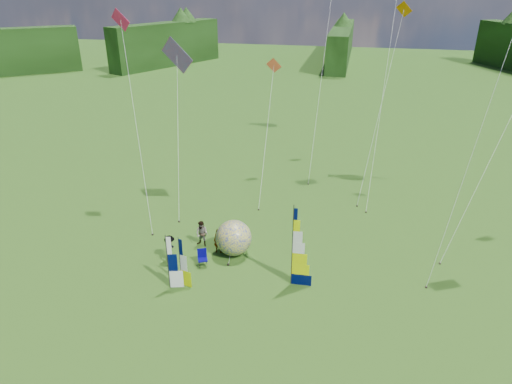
% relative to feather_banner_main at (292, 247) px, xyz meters
% --- Properties ---
extents(ground, '(220.00, 220.00, 0.00)m').
position_rel_feather_banner_main_xyz_m(ground, '(-1.36, -3.11, -2.58)').
color(ground, '#435C1D').
rests_on(ground, ground).
extents(treeline_ring, '(210.00, 210.00, 8.00)m').
position_rel_feather_banner_main_xyz_m(treeline_ring, '(-1.36, -3.11, 1.42)').
color(treeline_ring, '#244D19').
rests_on(treeline_ring, ground).
extents(feather_banner_main, '(1.39, 0.13, 5.15)m').
position_rel_feather_banner_main_xyz_m(feather_banner_main, '(0.00, 0.00, 0.00)').
color(feather_banner_main, '#00093C').
rests_on(feather_banner_main, ground).
extents(side_banner_left, '(0.90, 0.31, 3.21)m').
position_rel_feather_banner_main_xyz_m(side_banner_left, '(-6.42, -1.50, -0.97)').
color(side_banner_left, '#D6E900').
rests_on(side_banner_left, ground).
extents(side_banner_far, '(1.02, 0.37, 3.51)m').
position_rel_feather_banner_main_xyz_m(side_banner_far, '(-7.00, -1.93, -0.82)').
color(side_banner_far, white).
rests_on(side_banner_far, ground).
extents(bol_inflatable, '(2.53, 2.53, 2.40)m').
position_rel_feather_banner_main_xyz_m(bol_inflatable, '(-4.24, 2.53, -1.38)').
color(bol_inflatable, navy).
rests_on(bol_inflatable, ground).
extents(spectator_a, '(0.64, 0.42, 1.74)m').
position_rel_feather_banner_main_xyz_m(spectator_a, '(-5.27, 2.44, -1.71)').
color(spectator_a, '#66594C').
rests_on(spectator_a, ground).
extents(spectator_b, '(0.98, 0.63, 1.86)m').
position_rel_feather_banner_main_xyz_m(spectator_b, '(-6.62, 3.02, -1.65)').
color(spectator_b, '#66594C').
rests_on(spectator_b, ground).
extents(spectator_c, '(0.58, 1.23, 1.84)m').
position_rel_feather_banner_main_xyz_m(spectator_c, '(-8.05, 0.81, -1.66)').
color(spectator_c, '#66594C').
rests_on(spectator_c, ground).
extents(spectator_d, '(0.84, 0.94, 1.54)m').
position_rel_feather_banner_main_xyz_m(spectator_d, '(-4.66, 3.90, -1.81)').
color(spectator_d, '#66594C').
rests_on(spectator_d, ground).
extents(camp_chair, '(0.85, 0.85, 1.12)m').
position_rel_feather_banner_main_xyz_m(camp_chair, '(-5.81, 0.68, -2.02)').
color(camp_chair, '#020050').
rests_on(camp_chair, ground).
extents(kite_whale, '(10.03, 16.00, 19.54)m').
position_rel_feather_banner_main_xyz_m(kite_whale, '(5.03, 16.63, 7.19)').
color(kite_whale, black).
rests_on(kite_whale, ground).
extents(kite_rainbow_delta, '(11.22, 14.80, 13.64)m').
position_rel_feather_banner_main_xyz_m(kite_rainbow_delta, '(-10.62, 9.76, 4.24)').
color(kite_rainbow_delta, '#EB2B56').
rests_on(kite_rainbow_delta, ground).
extents(kite_parafoil, '(9.48, 10.86, 18.29)m').
position_rel_feather_banner_main_xyz_m(kite_parafoil, '(9.71, 4.14, 6.57)').
color(kite_parafoil, '#B00028').
rests_on(kite_parafoil, ground).
extents(small_kite_red, '(5.62, 11.50, 10.93)m').
position_rel_feather_banner_main_xyz_m(small_kite_red, '(-4.22, 13.48, 2.89)').
color(small_kite_red, '#C04A27').
rests_on(small_kite_red, ground).
extents(small_kite_orange, '(5.62, 9.40, 15.59)m').
position_rel_feather_banner_main_xyz_m(small_kite_orange, '(4.83, 14.77, 5.22)').
color(small_kite_orange, '#D66E00').
rests_on(small_kite_orange, ground).
extents(small_kite_yellow, '(9.52, 11.34, 12.92)m').
position_rel_feather_banner_main_xyz_m(small_kite_yellow, '(11.76, 7.96, 3.88)').
color(small_kite_yellow, yellow).
rests_on(small_kite_yellow, ground).
extents(small_kite_pink, '(8.88, 10.60, 15.42)m').
position_rel_feather_banner_main_xyz_m(small_kite_pink, '(-12.54, 6.76, 5.14)').
color(small_kite_pink, '#FC205F').
rests_on(small_kite_pink, ground).
extents(small_kite_green, '(4.36, 13.49, 17.22)m').
position_rel_feather_banner_main_xyz_m(small_kite_green, '(-0.46, 20.22, 6.03)').
color(small_kite_green, green).
rests_on(small_kite_green, ground).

